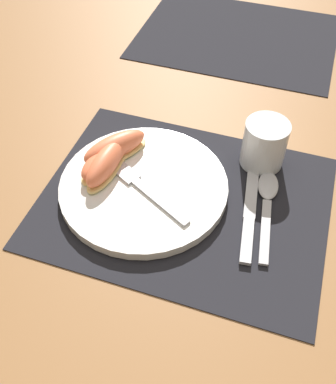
% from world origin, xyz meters
% --- Properties ---
extents(ground_plane, '(3.00, 3.00, 0.00)m').
position_xyz_m(ground_plane, '(0.00, 0.00, 0.00)').
color(ground_plane, olive).
extents(placemat, '(0.46, 0.35, 0.00)m').
position_xyz_m(placemat, '(0.00, 0.00, 0.00)').
color(placemat, black).
rests_on(placemat, ground_plane).
extents(placemat_far, '(0.46, 0.35, 0.00)m').
position_xyz_m(placemat_far, '(-0.03, 0.53, 0.00)').
color(placemat_far, black).
rests_on(placemat_far, ground_plane).
extents(plate, '(0.28, 0.28, 0.02)m').
position_xyz_m(plate, '(-0.07, 0.00, 0.01)').
color(plate, white).
rests_on(plate, placemat).
extents(juice_glass, '(0.07, 0.07, 0.08)m').
position_xyz_m(juice_glass, '(0.10, 0.13, 0.04)').
color(juice_glass, silver).
rests_on(juice_glass, placemat).
extents(knife, '(0.05, 0.21, 0.01)m').
position_xyz_m(knife, '(0.11, 0.01, 0.01)').
color(knife, '#BCBCC1').
rests_on(knife, placemat).
extents(spoon, '(0.05, 0.19, 0.01)m').
position_xyz_m(spoon, '(0.13, 0.05, 0.01)').
color(spoon, '#BCBCC1').
rests_on(spoon, placemat).
extents(fork, '(0.18, 0.11, 0.00)m').
position_xyz_m(fork, '(-0.08, -0.01, 0.02)').
color(fork, '#BCBCC1').
rests_on(fork, plate).
extents(citrus_wedge_0, '(0.11, 0.12, 0.04)m').
position_xyz_m(citrus_wedge_0, '(-0.14, 0.05, 0.04)').
color(citrus_wedge_0, '#F4DB84').
rests_on(citrus_wedge_0, plate).
extents(citrus_wedge_1, '(0.07, 0.12, 0.03)m').
position_xyz_m(citrus_wedge_1, '(-0.14, 0.02, 0.03)').
color(citrus_wedge_1, '#F4DB84').
rests_on(citrus_wedge_1, plate).
extents(citrus_wedge_2, '(0.05, 0.12, 0.04)m').
position_xyz_m(citrus_wedge_2, '(-0.14, 0.01, 0.04)').
color(citrus_wedge_2, '#F4DB84').
rests_on(citrus_wedge_2, plate).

